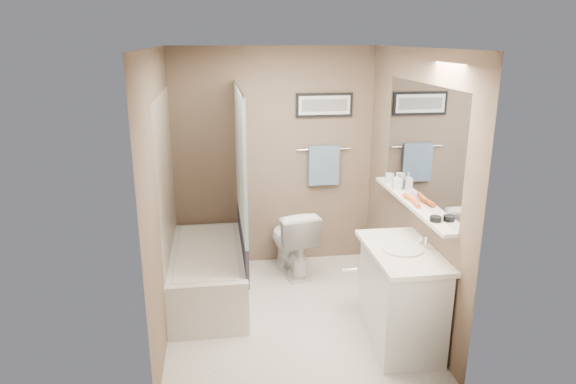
{
  "coord_description": "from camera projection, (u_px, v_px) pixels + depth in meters",
  "views": [
    {
      "loc": [
        -0.62,
        -4.2,
        2.48
      ],
      "look_at": [
        0.0,
        0.15,
        1.15
      ],
      "focal_mm": 32.0,
      "sensor_mm": 36.0,
      "label": 1
    }
  ],
  "objects": [
    {
      "name": "hair_brush_back",
      "position": [
        410.0,
        198.0,
        4.46
      ],
      "size": [
        0.07,
        0.22,
        0.04
      ],
      "primitive_type": "cylinder",
      "rotation": [
        1.57,
        0.0,
        0.13
      ],
      "color": "#D95F1E",
      "rests_on": "shelf"
    },
    {
      "name": "curtain_rod",
      "position": [
        239.0,
        87.0,
        4.61
      ],
      "size": [
        0.02,
        1.55,
        0.02
      ],
      "primitive_type": "cylinder",
      "rotation": [
        1.57,
        0.0,
        0.0
      ],
      "color": "silver",
      "rests_on": "wall_left"
    },
    {
      "name": "shelf",
      "position": [
        410.0,
        202.0,
        4.47
      ],
      "size": [
        0.12,
        1.6,
        0.03
      ],
      "primitive_type": "cube",
      "color": "silver",
      "rests_on": "wall_right"
    },
    {
      "name": "towel_bar",
      "position": [
        324.0,
        149.0,
        5.64
      ],
      "size": [
        0.6,
        0.02,
        0.02
      ],
      "primitive_type": "cylinder",
      "rotation": [
        0.0,
        1.57,
        0.0
      ],
      "color": "silver",
      "rests_on": "wall_back"
    },
    {
      "name": "ground",
      "position": [
        290.0,
        314.0,
        4.79
      ],
      "size": [
        2.5,
        2.5,
        0.0
      ],
      "primitive_type": "plane",
      "color": "silver",
      "rests_on": "ground"
    },
    {
      "name": "soap_bottle",
      "position": [
        397.0,
        181.0,
        4.78
      ],
      "size": [
        0.07,
        0.07,
        0.16
      ],
      "primitive_type": "imported",
      "rotation": [
        0.0,
        0.0,
        -0.01
      ],
      "color": "#999999",
      "rests_on": "shelf"
    },
    {
      "name": "sink_basin",
      "position": [
        402.0,
        249.0,
        4.13
      ],
      "size": [
        0.34,
        0.34,
        0.01
      ],
      "primitive_type": "cylinder",
      "color": "silver",
      "rests_on": "countertop"
    },
    {
      "name": "wall_left",
      "position": [
        163.0,
        197.0,
        4.29
      ],
      "size": [
        0.04,
        2.5,
        2.4
      ],
      "primitive_type": "cube",
      "color": "brown",
      "rests_on": "ground"
    },
    {
      "name": "toilet",
      "position": [
        292.0,
        240.0,
        5.56
      ],
      "size": [
        0.54,
        0.79,
        0.74
      ],
      "primitive_type": "imported",
      "rotation": [
        0.0,
        0.0,
        3.33
      ],
      "color": "white",
      "rests_on": "ground"
    },
    {
      "name": "towel",
      "position": [
        324.0,
        165.0,
        5.67
      ],
      "size": [
        0.34,
        0.05,
        0.44
      ],
      "primitive_type": "cube",
      "color": "#83A5BF",
      "rests_on": "towel_bar"
    },
    {
      "name": "pink_comb",
      "position": [
        404.0,
        195.0,
        4.6
      ],
      "size": [
        0.05,
        0.16,
        0.01
      ],
      "primitive_type": "cube",
      "rotation": [
        0.0,
        0.0,
        0.12
      ],
      "color": "pink",
      "rests_on": "shelf"
    },
    {
      "name": "hair_brush_front",
      "position": [
        415.0,
        202.0,
        4.35
      ],
      "size": [
        0.06,
        0.22,
        0.04
      ],
      "primitive_type": "cylinder",
      "rotation": [
        1.57,
        0.0,
        -0.11
      ],
      "color": "#E25620",
      "rests_on": "shelf"
    },
    {
      "name": "ceiling",
      "position": [
        291.0,
        50.0,
        4.1
      ],
      "size": [
        2.2,
        2.5,
        0.04
      ],
      "primitive_type": "cube",
      "color": "white",
      "rests_on": "wall_back"
    },
    {
      "name": "wall_front",
      "position": [
        319.0,
        246.0,
        3.27
      ],
      "size": [
        2.2,
        0.04,
        2.4
      ],
      "primitive_type": "cube",
      "color": "brown",
      "rests_on": "ground"
    },
    {
      "name": "wall_right",
      "position": [
        410.0,
        187.0,
        4.58
      ],
      "size": [
        0.04,
        2.5,
        2.4
      ],
      "primitive_type": "cube",
      "color": "brown",
      "rests_on": "ground"
    },
    {
      "name": "art_frame",
      "position": [
        324.0,
        105.0,
        5.51
      ],
      "size": [
        0.62,
        0.02,
        0.26
      ],
      "primitive_type": "cube",
      "color": "black",
      "rests_on": "wall_back"
    },
    {
      "name": "candle_bowl_near",
      "position": [
        436.0,
        219.0,
        3.96
      ],
      "size": [
        0.09,
        0.09,
        0.04
      ],
      "primitive_type": "cylinder",
      "color": "black",
      "rests_on": "shelf"
    },
    {
      "name": "vanity",
      "position": [
        401.0,
        298.0,
        4.26
      ],
      "size": [
        0.55,
        0.93,
        0.8
      ],
      "primitive_type": "cube",
      "rotation": [
        0.0,
        0.0,
        -0.05
      ],
      "color": "silver",
      "rests_on": "ground"
    },
    {
      "name": "tile_surround",
      "position": [
        168.0,
        201.0,
        4.82
      ],
      "size": [
        0.02,
        1.55,
        2.0
      ],
      "primitive_type": "cube",
      "color": "#BCA78E",
      "rests_on": "wall_left"
    },
    {
      "name": "countertop",
      "position": [
        403.0,
        252.0,
        4.14
      ],
      "size": [
        0.54,
        0.96,
        0.04
      ],
      "primitive_type": "cube",
      "color": "silver",
      "rests_on": "vanity"
    },
    {
      "name": "mirror",
      "position": [
        421.0,
        144.0,
        4.32
      ],
      "size": [
        0.02,
        1.6,
        1.0
      ],
      "primitive_type": "cube",
      "color": "silver",
      "rests_on": "wall_right"
    },
    {
      "name": "curtain_lower",
      "position": [
        243.0,
        239.0,
        5.04
      ],
      "size": [
        0.03,
        1.45,
        0.36
      ],
      "primitive_type": "cube",
      "color": "#262747",
      "rests_on": "curtain_rod"
    },
    {
      "name": "glass_jar",
      "position": [
        390.0,
        179.0,
        4.98
      ],
      "size": [
        0.08,
        0.08,
        0.1
      ],
      "primitive_type": "cylinder",
      "color": "silver",
      "rests_on": "shelf"
    },
    {
      "name": "door_handle",
      "position": [
        349.0,
        270.0,
        3.4
      ],
      "size": [
        0.1,
        0.02,
        0.02
      ],
      "primitive_type": "cylinder",
      "rotation": [
        0.0,
        1.57,
        0.0
      ],
      "color": "silver",
      "rests_on": "door"
    },
    {
      "name": "door",
      "position": [
        400.0,
        270.0,
        3.39
      ],
      "size": [
        0.8,
        0.02,
        2.0
      ],
      "primitive_type": "cube",
      "color": "silver",
      "rests_on": "wall_front"
    },
    {
      "name": "faucet_knob",
      "position": [
        421.0,
        240.0,
        4.25
      ],
      "size": [
        0.05,
        0.05,
        0.05
      ],
      "primitive_type": "sphere",
      "color": "white",
      "rests_on": "countertop"
    },
    {
      "name": "art_image",
      "position": [
        325.0,
        105.0,
        5.5
      ],
      "size": [
        0.5,
        0.0,
        0.13
      ],
      "primitive_type": "cube",
      "color": "#595959",
      "rests_on": "art_mat"
    },
    {
      "name": "wall_back",
      "position": [
        274.0,
        159.0,
        5.6
      ],
      "size": [
        2.2,
        0.04,
        2.4
      ],
      "primitive_type": "cube",
      "color": "brown",
      "rests_on": "ground"
    },
    {
      "name": "art_mat",
      "position": [
        325.0,
        105.0,
        5.5
      ],
      "size": [
        0.56,
        0.0,
        0.2
      ],
      "primitive_type": "cube",
      "color": "white",
      "rests_on": "art_frame"
    },
    {
      "name": "faucet_spout",
      "position": [
        426.0,
        242.0,
        4.15
      ],
      "size": [
        0.02,
        0.02,
        0.1
      ],
      "primitive_type": "cylinder",
      "color": "white",
      "rests_on": "countertop"
    },
    {
      "name": "curtain_upper",
      "position": [
        240.0,
        158.0,
        4.8
      ],
      "size": [
        0.03,
        1.45,
        1.28
      ],
      "primitive_type": "cube",
      "color": "white",
      "rests_on": "curtain_rod"
    },
    {
      "name": "tub_rim",
      "position": [
        207.0,
        251.0,
        4.96
      ],
      "size": [
        0.56,
        1.36,
        0.02
      ],
      "primitive_type": "cube",
      "color": "silver",
      "rests_on": "bathtub"
    },
    {
      "name": "bathtub",
      "position": [
        208.0,
        274.0,
        5.03
      ],
      "size": [
        0.7,
        1.5,
        0.5
      ],
      "primitive_type": "cube",
      "rotation": [
        0.0,
        0.0,
        0.0
      ],
      "color": "silver",
      "rests_on": "ground"
    }
  ]
}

